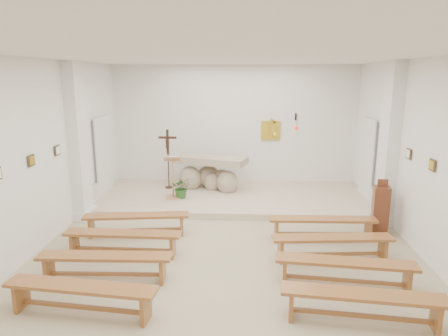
# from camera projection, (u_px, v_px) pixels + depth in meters

# --- Properties ---
(ground) EXTENTS (7.00, 10.00, 0.00)m
(ground) POSITION_uv_depth(u_px,v_px,m) (226.00, 260.00, 7.08)
(ground) COLOR tan
(ground) RESTS_ON ground
(wall_left) EXTENTS (0.02, 10.00, 3.50)m
(wall_left) POSITION_uv_depth(u_px,v_px,m) (24.00, 161.00, 6.87)
(wall_left) COLOR white
(wall_left) RESTS_ON ground
(wall_right) EXTENTS (0.02, 10.00, 3.50)m
(wall_right) POSITION_uv_depth(u_px,v_px,m) (439.00, 166.00, 6.50)
(wall_right) COLOR white
(wall_right) RESTS_ON ground
(wall_back) EXTENTS (7.00, 0.02, 3.50)m
(wall_back) POSITION_uv_depth(u_px,v_px,m) (234.00, 127.00, 11.54)
(wall_back) COLOR white
(wall_back) RESTS_ON ground
(ceiling) EXTENTS (7.00, 10.00, 0.02)m
(ceiling) POSITION_uv_depth(u_px,v_px,m) (226.00, 56.00, 6.29)
(ceiling) COLOR silver
(ceiling) RESTS_ON wall_back
(sanctuary_platform) EXTENTS (6.98, 3.00, 0.15)m
(sanctuary_platform) POSITION_uv_depth(u_px,v_px,m) (232.00, 197.00, 10.47)
(sanctuary_platform) COLOR beige
(sanctuary_platform) RESTS_ON ground
(pilaster_left) EXTENTS (0.26, 0.55, 3.50)m
(pilaster_left) POSITION_uv_depth(u_px,v_px,m) (78.00, 142.00, 8.81)
(pilaster_left) COLOR white
(pilaster_left) RESTS_ON ground
(pilaster_right) EXTENTS (0.26, 0.55, 3.50)m
(pilaster_right) POSITION_uv_depth(u_px,v_px,m) (389.00, 145.00, 8.45)
(pilaster_right) COLOR white
(pilaster_right) RESTS_ON ground
(gold_wall_relief) EXTENTS (0.55, 0.04, 0.55)m
(gold_wall_relief) POSITION_uv_depth(u_px,v_px,m) (271.00, 131.00, 11.48)
(gold_wall_relief) COLOR gold
(gold_wall_relief) RESTS_ON wall_back
(sanctuary_lamp) EXTENTS (0.11, 0.36, 0.44)m
(sanctuary_lamp) POSITION_uv_depth(u_px,v_px,m) (297.00, 126.00, 11.16)
(sanctuary_lamp) COLOR black
(sanctuary_lamp) RESTS_ON wall_back
(station_frame_left_mid) EXTENTS (0.03, 0.20, 0.20)m
(station_frame_left_mid) POSITION_uv_depth(u_px,v_px,m) (31.00, 160.00, 7.07)
(station_frame_left_mid) COLOR #46341F
(station_frame_left_mid) RESTS_ON wall_left
(station_frame_left_rear) EXTENTS (0.03, 0.20, 0.20)m
(station_frame_left_rear) POSITION_uv_depth(u_px,v_px,m) (57.00, 150.00, 8.04)
(station_frame_left_rear) COLOR #46341F
(station_frame_left_rear) RESTS_ON wall_left
(station_frame_right_mid) EXTENTS (0.03, 0.20, 0.20)m
(station_frame_right_mid) POSITION_uv_depth(u_px,v_px,m) (432.00, 165.00, 6.70)
(station_frame_right_mid) COLOR #46341F
(station_frame_right_mid) RESTS_ON wall_right
(station_frame_right_rear) EXTENTS (0.03, 0.20, 0.20)m
(station_frame_right_rear) POSITION_uv_depth(u_px,v_px,m) (409.00, 154.00, 7.68)
(station_frame_right_rear) COLOR #46341F
(station_frame_right_rear) RESTS_ON wall_right
(radiator_left) EXTENTS (0.10, 0.85, 0.52)m
(radiator_left) POSITION_uv_depth(u_px,v_px,m) (92.00, 197.00, 9.83)
(radiator_left) COLOR silver
(radiator_left) RESTS_ON ground
(radiator_right) EXTENTS (0.10, 0.85, 0.52)m
(radiator_right) POSITION_uv_depth(u_px,v_px,m) (376.00, 202.00, 9.46)
(radiator_right) COLOR silver
(radiator_right) RESTS_ON ground
(altar) EXTENTS (2.04, 1.27, 0.99)m
(altar) POSITION_uv_depth(u_px,v_px,m) (211.00, 175.00, 10.94)
(altar) COLOR #B7A78B
(altar) RESTS_ON sanctuary_platform
(lectern) EXTENTS (0.45, 0.39, 1.12)m
(lectern) POSITION_uv_depth(u_px,v_px,m) (173.00, 177.00, 10.04)
(lectern) COLOR #B07D55
(lectern) RESTS_ON sanctuary_platform
(crucifix_stand) EXTENTS (0.49, 0.21, 1.63)m
(crucifix_stand) POSITION_uv_depth(u_px,v_px,m) (168.00, 155.00, 10.88)
(crucifix_stand) COLOR #361C11
(crucifix_stand) RESTS_ON sanctuary_platform
(potted_plant) EXTENTS (0.54, 0.48, 0.54)m
(potted_plant) POSITION_uv_depth(u_px,v_px,m) (182.00, 187.00, 10.12)
(potted_plant) COLOR #2A5522
(potted_plant) RESTS_ON sanctuary_platform
(donation_pedestal) EXTENTS (0.35, 0.35, 1.15)m
(donation_pedestal) POSITION_uv_depth(u_px,v_px,m) (380.00, 210.00, 8.17)
(donation_pedestal) COLOR brown
(donation_pedestal) RESTS_ON ground
(bench_left_front) EXTENTS (2.13, 0.60, 0.44)m
(bench_left_front) POSITION_uv_depth(u_px,v_px,m) (137.00, 220.00, 8.10)
(bench_left_front) COLOR brown
(bench_left_front) RESTS_ON ground
(bench_right_front) EXTENTS (2.11, 0.39, 0.44)m
(bench_right_front) POSITION_uv_depth(u_px,v_px,m) (322.00, 223.00, 7.90)
(bench_right_front) COLOR brown
(bench_right_front) RESTS_ON ground
(bench_left_second) EXTENTS (2.11, 0.37, 0.44)m
(bench_left_second) POSITION_uv_depth(u_px,v_px,m) (123.00, 238.00, 7.19)
(bench_left_second) COLOR brown
(bench_left_second) RESTS_ON ground
(bench_right_second) EXTENTS (2.13, 0.51, 0.44)m
(bench_right_second) POSITION_uv_depth(u_px,v_px,m) (332.00, 242.00, 6.99)
(bench_right_second) COLOR brown
(bench_right_second) RESTS_ON ground
(bench_left_third) EXTENTS (2.11, 0.39, 0.44)m
(bench_left_third) POSITION_uv_depth(u_px,v_px,m) (105.00, 261.00, 6.28)
(bench_left_third) COLOR brown
(bench_left_third) RESTS_ON ground
(bench_right_third) EXTENTS (2.13, 0.56, 0.44)m
(bench_right_third) POSITION_uv_depth(u_px,v_px,m) (345.00, 267.00, 6.09)
(bench_right_third) COLOR brown
(bench_right_third) RESTS_ON ground
(bench_left_fourth) EXTENTS (2.13, 0.57, 0.44)m
(bench_left_fourth) POSITION_uv_depth(u_px,v_px,m) (81.00, 293.00, 5.38)
(bench_left_fourth) COLOR brown
(bench_left_fourth) RESTS_ON ground
(bench_right_fourth) EXTENTS (2.13, 0.56, 0.44)m
(bench_right_fourth) POSITION_uv_depth(u_px,v_px,m) (362.00, 301.00, 5.18)
(bench_right_fourth) COLOR brown
(bench_right_fourth) RESTS_ON ground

